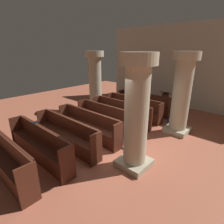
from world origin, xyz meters
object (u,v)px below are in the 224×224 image
object	(u,v)px
pew_row_5	(66,132)
lectern	(165,103)
pew_row_1	(133,107)
pew_row_3	(106,117)
kneeler_box_navy	(134,146)
pew_row_4	(88,124)
pew_row_0	(144,102)
pillar_far_side	(95,80)
pew_row_6	(39,143)
pew_row_7	(4,156)
pillar_aisle_side	(182,93)
kneeler_box_blue	(173,121)
hymn_book	(35,122)
pillar_aisle_rear	(136,112)
pew_row_2	(120,111)

from	to	relation	value
pew_row_5	lectern	distance (m)	5.79
pew_row_1	pew_row_3	world-z (taller)	same
pew_row_1	kneeler_box_navy	world-z (taller)	pew_row_1
pew_row_4	pew_row_3	bearing A→B (deg)	90.00
pew_row_0	pillar_far_side	world-z (taller)	pillar_far_side
pew_row_3	pew_row_6	xyz separation A→B (m)	(0.00, -2.88, 0.00)
pew_row_5	pew_row_7	world-z (taller)	same
pillar_aisle_side	kneeler_box_blue	world-z (taller)	pillar_aisle_side
pew_row_5	pillar_aisle_side	distance (m)	4.47
pew_row_7	pillar_far_side	world-z (taller)	pillar_far_side
pew_row_6	pillar_aisle_side	size ratio (longest dim) A/B	0.98
pillar_aisle_side	kneeler_box_navy	distance (m)	2.79
pew_row_1	hymn_book	world-z (taller)	hymn_book
pew_row_1	pew_row_5	bearing A→B (deg)	-90.00
pew_row_5	kneeler_box_navy	xyz separation A→B (m)	(1.82, 1.37, -0.42)
hymn_book	pillar_aisle_rear	bearing A→B (deg)	26.79
pew_row_4	pew_row_6	size ratio (longest dim) A/B	1.00
pew_row_0	pillar_far_side	xyz separation A→B (m)	(-2.29, -1.30, 1.10)
pew_row_2	kneeler_box_navy	distance (m)	2.41
pew_row_6	lectern	size ratio (longest dim) A/B	2.81
lectern	kneeler_box_navy	size ratio (longest dim) A/B	2.47
pew_row_5	hymn_book	xyz separation A→B (m)	(-0.48, -0.77, 0.47)
lectern	kneeler_box_navy	xyz separation A→B (m)	(1.09, -4.38, -0.35)
pew_row_5	pillar_aisle_side	xyz separation A→B (m)	(2.34, 3.65, 1.10)
pew_row_5	pillar_aisle_rear	world-z (taller)	pillar_aisle_rear
pew_row_0	pew_row_7	bearing A→B (deg)	-90.00
kneeler_box_blue	hymn_book	bearing A→B (deg)	-114.34
pew_row_3	pew_row_7	size ratio (longest dim) A/B	1.00
pew_row_3	pew_row_4	size ratio (longest dim) A/B	1.00
pew_row_6	hymn_book	world-z (taller)	hymn_book
pew_row_2	pew_row_5	xyz separation A→B (m)	(0.00, -2.88, 0.00)
pew_row_0	pew_row_2	world-z (taller)	same
pew_row_4	pillar_aisle_rear	world-z (taller)	pillar_aisle_rear
lectern	pillar_aisle_rear	bearing A→B (deg)	-72.46
kneeler_box_navy	pew_row_5	bearing A→B (deg)	-143.12
pillar_far_side	pew_row_4	bearing A→B (deg)	-47.99
lectern	pillar_far_side	bearing A→B (deg)	-143.53
pew_row_0	pillar_aisle_rear	world-z (taller)	pillar_aisle_rear
pew_row_1	pillar_aisle_side	bearing A→B (deg)	-4.82
pew_row_7	kneeler_box_navy	world-z (taller)	pew_row_7
pew_row_4	lectern	distance (m)	4.84
pew_row_6	kneeler_box_navy	bearing A→B (deg)	51.95
pew_row_3	lectern	bearing A→B (deg)	79.13
pillar_aisle_rear	kneeler_box_blue	distance (m)	4.08
pew_row_2	pillar_aisle_rear	distance (m)	3.42
pew_row_3	pew_row_4	world-z (taller)	same
pew_row_1	pillar_aisle_rear	xyz separation A→B (m)	(2.34, -3.19, 1.10)
pew_row_4	kneeler_box_navy	distance (m)	1.91
pillar_aisle_side	lectern	size ratio (longest dim) A/B	2.87
pillar_aisle_rear	lectern	distance (m)	5.47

